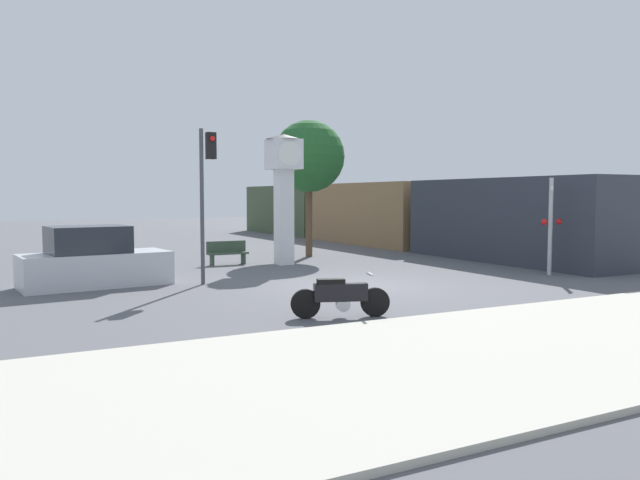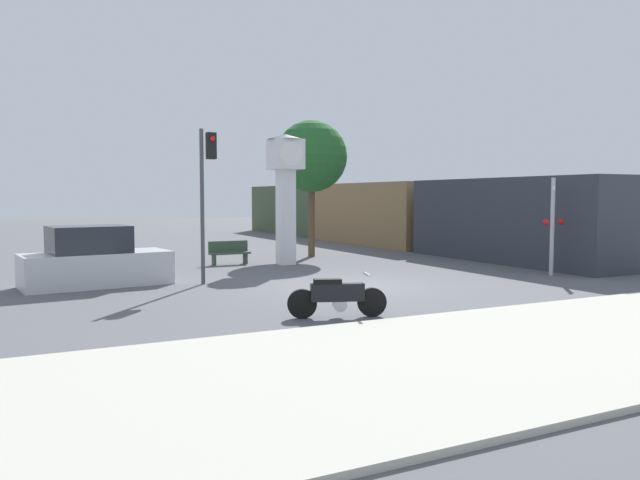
% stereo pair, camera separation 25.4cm
% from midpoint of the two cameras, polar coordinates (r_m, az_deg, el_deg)
% --- Properties ---
extents(ground_plane, '(120.00, 120.00, 0.00)m').
position_cam_midpoint_polar(ground_plane, '(18.63, 2.43, -4.23)').
color(ground_plane, '#56565B').
extents(sidewalk_strip, '(36.00, 6.00, 0.10)m').
position_cam_midpoint_polar(sidewalk_strip, '(12.41, 21.54, -8.47)').
color(sidewalk_strip, '#BCB7A8').
rests_on(sidewalk_strip, ground_plane).
extents(motorcycle, '(2.12, 0.87, 0.97)m').
position_cam_midpoint_polar(motorcycle, '(13.78, 1.33, -5.19)').
color(motorcycle, black).
rests_on(motorcycle, ground_plane).
extents(clock_tower, '(1.39, 1.39, 5.07)m').
position_cam_midpoint_polar(clock_tower, '(24.39, -3.63, 5.64)').
color(clock_tower, white).
rests_on(clock_tower, ground_plane).
extents(freight_train, '(2.80, 31.88, 3.40)m').
position_cam_midpoint_polar(freight_train, '(35.22, 4.48, 2.43)').
color(freight_train, '#333842').
rests_on(freight_train, ground_plane).
extents(traffic_light, '(0.50, 0.35, 4.69)m').
position_cam_midpoint_polar(traffic_light, '(19.19, -10.74, 5.54)').
color(traffic_light, '#47474C').
rests_on(traffic_light, ground_plane).
extents(railroad_crossing_signal, '(0.90, 0.82, 3.29)m').
position_cam_midpoint_polar(railroad_crossing_signal, '(22.43, 20.04, 1.57)').
color(railroad_crossing_signal, '#B7B7BC').
rests_on(railroad_crossing_signal, ground_plane).
extents(street_tree, '(3.14, 3.14, 5.99)m').
position_cam_midpoint_polar(street_tree, '(27.52, -1.30, 7.61)').
color(street_tree, brown).
rests_on(street_tree, ground_plane).
extents(bench, '(1.60, 0.44, 0.92)m').
position_cam_midpoint_polar(bench, '(24.65, -8.77, -1.10)').
color(bench, '#384C38').
rests_on(bench, ground_plane).
extents(parked_car, '(4.39, 2.29, 1.80)m').
position_cam_midpoint_polar(parked_car, '(19.71, -20.34, -1.83)').
color(parked_car, silver).
rests_on(parked_car, ground_plane).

